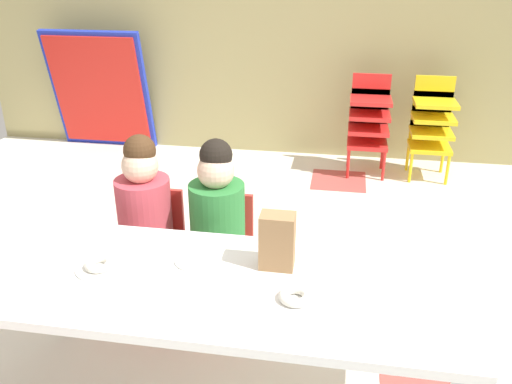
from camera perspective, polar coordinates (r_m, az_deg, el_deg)
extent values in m
cube|color=silver|center=(2.79, -1.66, -12.76)|extent=(5.72, 4.89, 0.02)
cube|color=#B24C47|center=(4.32, 8.89, 1.24)|extent=(0.43, 0.43, 0.00)
cube|color=#B24C47|center=(3.15, -0.06, -7.74)|extent=(0.43, 0.43, 0.00)
cube|color=tan|center=(4.66, 4.33, 19.86)|extent=(5.72, 0.10, 2.63)
cube|color=white|center=(1.98, -4.23, -9.86)|extent=(1.79, 0.69, 0.04)
cylinder|color=#B2B2B7|center=(2.64, -20.25, -9.41)|extent=(0.05, 0.05, 0.55)
cylinder|color=#B2B2B7|center=(2.37, 17.92, -13.29)|extent=(0.05, 0.05, 0.55)
cube|color=red|center=(2.71, -11.48, -6.70)|extent=(0.32, 0.30, 0.03)
cube|color=red|center=(2.76, -10.67, -2.46)|extent=(0.29, 0.02, 0.30)
cylinder|color=#BF3F4C|center=(2.60, -11.88, -2.54)|extent=(0.31, 0.31, 0.38)
sphere|color=beige|center=(2.50, -12.39, 2.79)|extent=(0.17, 0.17, 0.17)
sphere|color=#472D19|center=(2.48, -12.43, 4.39)|extent=(0.15, 0.15, 0.15)
cylinder|color=red|center=(2.74, -14.96, -10.43)|extent=(0.02, 0.02, 0.28)
cylinder|color=red|center=(2.64, -9.30, -11.23)|extent=(0.02, 0.02, 0.28)
cylinder|color=red|center=(2.94, -12.94, -7.63)|extent=(0.02, 0.02, 0.28)
cylinder|color=red|center=(2.85, -7.66, -8.27)|extent=(0.02, 0.02, 0.28)
cube|color=red|center=(2.61, -4.02, -7.50)|extent=(0.32, 0.30, 0.03)
cube|color=red|center=(2.66, -3.37, -3.08)|extent=(0.29, 0.02, 0.30)
cylinder|color=#2D7A38|center=(2.50, -4.17, -3.21)|extent=(0.29, 0.29, 0.38)
sphere|color=beige|center=(2.39, -4.36, 2.32)|extent=(0.17, 0.17, 0.17)
sphere|color=black|center=(2.38, -4.34, 3.99)|extent=(0.15, 0.15, 0.15)
cylinder|color=red|center=(2.62, -7.63, -11.45)|extent=(0.02, 0.02, 0.28)
cylinder|color=red|center=(2.56, -1.50, -12.16)|extent=(0.02, 0.02, 0.28)
cylinder|color=red|center=(2.83, -6.11, -8.44)|extent=(0.02, 0.02, 0.28)
cylinder|color=red|center=(2.77, -0.45, -9.01)|extent=(0.02, 0.02, 0.28)
cube|color=red|center=(4.41, 11.87, 5.12)|extent=(0.32, 0.30, 0.03)
cube|color=red|center=(4.52, 11.93, 6.77)|extent=(0.30, 0.02, 0.18)
cube|color=red|center=(4.38, 12.00, 6.61)|extent=(0.32, 0.30, 0.03)
cube|color=red|center=(4.49, 12.06, 8.23)|extent=(0.30, 0.02, 0.18)
cube|color=red|center=(4.34, 12.14, 8.11)|extent=(0.32, 0.30, 0.03)
cube|color=red|center=(4.45, 12.20, 9.72)|extent=(0.30, 0.02, 0.18)
cube|color=red|center=(4.31, 12.28, 9.64)|extent=(0.32, 0.30, 0.03)
cube|color=red|center=(4.43, 12.34, 11.22)|extent=(0.30, 0.02, 0.18)
cylinder|color=red|center=(4.33, 9.91, 3.08)|extent=(0.02, 0.02, 0.26)
cylinder|color=red|center=(4.34, 13.60, 2.81)|extent=(0.02, 0.02, 0.26)
cylinder|color=red|center=(4.57, 9.95, 4.24)|extent=(0.02, 0.02, 0.26)
cylinder|color=red|center=(4.59, 13.45, 3.99)|extent=(0.02, 0.02, 0.26)
cube|color=yellow|center=(4.46, 18.17, 4.63)|extent=(0.32, 0.30, 0.03)
cube|color=yellow|center=(4.57, 18.10, 6.27)|extent=(0.30, 0.02, 0.18)
cube|color=yellow|center=(4.43, 18.37, 6.09)|extent=(0.32, 0.30, 0.03)
cube|color=yellow|center=(4.53, 18.29, 7.71)|extent=(0.30, 0.02, 0.18)
cube|color=yellow|center=(4.39, 18.57, 7.57)|extent=(0.32, 0.30, 0.03)
cube|color=yellow|center=(4.50, 18.49, 9.17)|extent=(0.30, 0.02, 0.18)
cube|color=yellow|center=(4.36, 18.78, 9.08)|extent=(0.32, 0.30, 0.03)
cube|color=yellow|center=(4.48, 18.70, 10.65)|extent=(0.30, 0.02, 0.18)
cylinder|color=yellow|center=(4.37, 16.34, 2.61)|extent=(0.02, 0.02, 0.26)
cylinder|color=yellow|center=(4.41, 19.94, 2.33)|extent=(0.02, 0.02, 0.26)
cylinder|color=yellow|center=(4.61, 16.04, 3.79)|extent=(0.02, 0.02, 0.26)
cylinder|color=yellow|center=(4.65, 19.47, 3.51)|extent=(0.02, 0.02, 0.26)
cube|color=#1E33BF|center=(5.07, -16.42, 10.43)|extent=(0.90, 0.28, 1.09)
cube|color=red|center=(5.04, -16.59, 10.33)|extent=(0.83, 0.23, 0.99)
cube|color=#9E754C|center=(1.98, 2.30, -5.31)|extent=(0.13, 0.09, 0.22)
cylinder|color=white|center=(2.10, -16.46, -7.89)|extent=(0.18, 0.18, 0.01)
cylinder|color=white|center=(2.09, -6.29, -7.25)|extent=(0.18, 0.18, 0.01)
torus|color=white|center=(2.09, -16.53, -7.44)|extent=(0.11, 0.11, 0.03)
torus|color=white|center=(1.86, 4.26, -11.13)|extent=(0.12, 0.12, 0.03)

